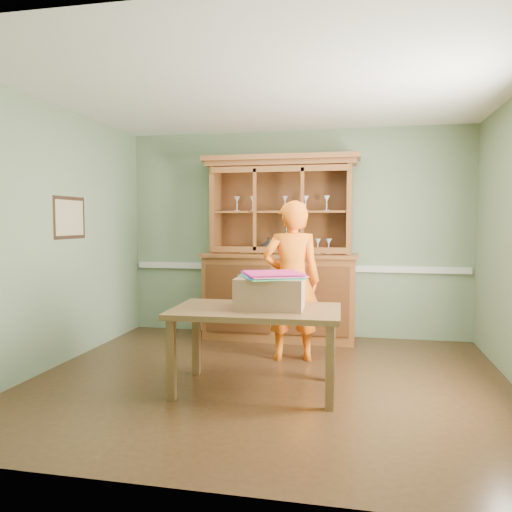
% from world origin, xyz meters
% --- Properties ---
extents(floor, '(4.50, 4.50, 0.00)m').
position_xyz_m(floor, '(0.00, 0.00, 0.00)').
color(floor, '#452916').
rests_on(floor, ground).
extents(ceiling, '(4.50, 4.50, 0.00)m').
position_xyz_m(ceiling, '(0.00, 0.00, 2.70)').
color(ceiling, white).
rests_on(ceiling, wall_back).
extents(wall_back, '(4.50, 0.00, 4.50)m').
position_xyz_m(wall_back, '(0.00, 2.00, 1.35)').
color(wall_back, gray).
rests_on(wall_back, floor).
extents(wall_left, '(0.00, 4.00, 4.00)m').
position_xyz_m(wall_left, '(-2.25, 0.00, 1.35)').
color(wall_left, gray).
rests_on(wall_left, floor).
extents(wall_front, '(4.50, 0.00, 4.50)m').
position_xyz_m(wall_front, '(0.00, -2.00, 1.35)').
color(wall_front, gray).
rests_on(wall_front, floor).
extents(chair_rail, '(4.41, 0.05, 0.08)m').
position_xyz_m(chair_rail, '(0.00, 1.98, 0.90)').
color(chair_rail, silver).
rests_on(chair_rail, wall_back).
extents(framed_map, '(0.03, 0.60, 0.46)m').
position_xyz_m(framed_map, '(-2.23, 0.30, 1.55)').
color(framed_map, '#311E13').
rests_on(framed_map, wall_left).
extents(china_hutch, '(1.99, 0.66, 2.34)m').
position_xyz_m(china_hutch, '(-0.16, 1.73, 0.82)').
color(china_hutch, brown).
rests_on(china_hutch, floor).
extents(dining_table, '(1.51, 0.94, 0.74)m').
position_xyz_m(dining_table, '(-0.05, -0.29, 0.65)').
color(dining_table, brown).
rests_on(dining_table, floor).
extents(cardboard_box, '(0.61, 0.50, 0.27)m').
position_xyz_m(cardboard_box, '(0.07, -0.25, 0.88)').
color(cardboard_box, '#90674A').
rests_on(cardboard_box, dining_table).
extents(kite_stack, '(0.65, 0.65, 0.04)m').
position_xyz_m(kite_stack, '(0.10, -0.24, 1.04)').
color(kite_stack, '#33B05F').
rests_on(kite_stack, cardboard_box).
extents(person, '(0.71, 0.55, 1.73)m').
position_xyz_m(person, '(0.12, 0.77, 0.87)').
color(person, orange).
rests_on(person, floor).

